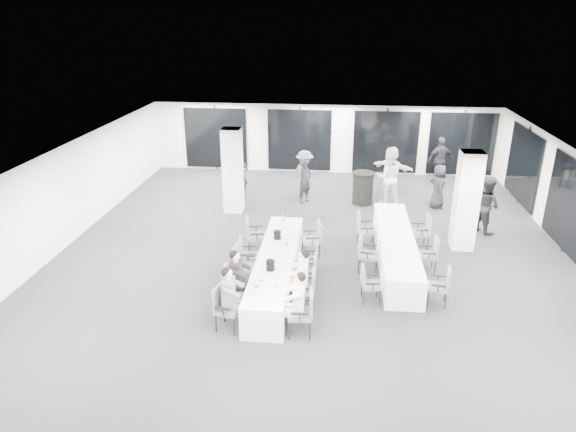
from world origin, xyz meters
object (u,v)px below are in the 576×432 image
(chair_main_left_near, at_px, (225,305))
(standing_guest_g, at_px, (240,172))
(chair_main_left_second, at_px, (232,285))
(chair_main_right_fourth, at_px, (311,257))
(chair_main_right_far, at_px, (314,237))
(standing_guest_d, at_px, (440,157))
(chair_side_left_far, at_px, (363,227))
(chair_main_right_mid, at_px, (309,271))
(cocktail_table, at_px, (363,188))
(standing_guest_h, at_px, (487,202))
(chair_side_left_mid, at_px, (365,251))
(standing_guest_f, at_px, (391,166))
(chair_side_right_near, at_px, (442,284))
(chair_main_left_fourth, at_px, (246,253))
(ice_bucket_near, at_px, (270,265))
(banquet_table_main, at_px, (276,269))
(chair_main_right_second, at_px, (307,286))
(chair_side_right_mid, at_px, (430,252))
(chair_main_left_mid, at_px, (241,263))
(standing_guest_c, at_px, (305,171))
(chair_side_right_far, at_px, (423,229))
(banquet_table_side, at_px, (396,249))
(chair_side_left_near, at_px, (368,282))
(chair_main_left_far, at_px, (253,233))
(standing_guest_e, at_px, (439,184))
(standing_guest_b, at_px, (388,174))
(ice_bucket_far, at_px, (277,235))
(chair_main_right_near, at_px, (304,310))

(chair_main_left_near, bearing_deg, standing_guest_g, -159.51)
(chair_main_left_second, xyz_separation_m, chair_main_right_fourth, (1.67, 1.72, -0.08))
(chair_main_right_far, xyz_separation_m, standing_guest_d, (4.48, 6.93, 0.49))
(chair_side_left_far, bearing_deg, chair_main_right_mid, -29.75)
(cocktail_table, bearing_deg, standing_guest_h, -30.45)
(chair_main_left_near, distance_m, chair_side_left_mid, 4.19)
(cocktail_table, bearing_deg, standing_guest_g, 176.78)
(standing_guest_f, bearing_deg, chair_side_right_near, 124.19)
(chair_side_left_mid, bearing_deg, chair_main_left_fourth, -72.99)
(chair_main_right_fourth, bearing_deg, standing_guest_g, 24.64)
(chair_main_left_near, distance_m, chair_main_right_fourth, 3.01)
(ice_bucket_near, bearing_deg, banquet_table_main, 87.09)
(standing_guest_d, bearing_deg, standing_guest_g, -2.58)
(chair_main_right_second, height_order, chair_side_left_mid, chair_side_left_mid)
(chair_main_left_fourth, distance_m, chair_side_right_mid, 4.72)
(chair_side_right_near, distance_m, standing_guest_h, 4.91)
(chair_main_left_near, distance_m, chair_main_right_mid, 2.40)
(chair_main_right_fourth, height_order, chair_side_left_mid, chair_side_left_mid)
(chair_main_left_second, bearing_deg, chair_main_left_mid, 179.82)
(standing_guest_h, bearing_deg, chair_side_right_mid, 115.46)
(chair_main_right_far, relative_size, standing_guest_c, 0.51)
(chair_main_right_far, distance_m, ice_bucket_near, 2.58)
(banquet_table_main, xyz_separation_m, chair_main_left_near, (-0.83, -2.05, 0.18))
(chair_main_left_second, height_order, chair_side_right_far, chair_main_left_second)
(banquet_table_side, relative_size, chair_main_right_mid, 5.38)
(chair_side_left_near, xyz_separation_m, standing_guest_f, (1.15, 8.02, 0.47))
(cocktail_table, relative_size, chair_main_left_far, 1.07)
(standing_guest_e, distance_m, standing_guest_f, 2.15)
(chair_main_left_fourth, height_order, standing_guest_d, standing_guest_d)
(chair_main_left_fourth, height_order, chair_side_right_mid, chair_main_left_fourth)
(standing_guest_b, xyz_separation_m, ice_bucket_far, (-3.23, -5.12, -0.20))
(chair_main_left_far, xyz_separation_m, standing_guest_b, (3.98, 4.49, 0.47))
(chair_main_left_far, xyz_separation_m, standing_guest_g, (-1.23, 4.59, 0.32))
(standing_guest_e, bearing_deg, chair_side_left_near, 155.57)
(chair_side_right_near, bearing_deg, chair_main_left_mid, 93.42)
(chair_side_left_mid, relative_size, standing_guest_g, 0.54)
(cocktail_table, relative_size, chair_main_right_second, 1.17)
(chair_main_right_second, xyz_separation_m, ice_bucket_far, (-0.93, 2.05, 0.31))
(chair_main_right_near, xyz_separation_m, standing_guest_c, (-0.63, 8.63, 0.39))
(standing_guest_d, bearing_deg, standing_guest_h, 76.58)
(chair_main_left_second, height_order, chair_main_left_fourth, chair_main_left_second)
(chair_side_right_far, xyz_separation_m, standing_guest_f, (-0.51, 4.91, 0.42))
(chair_main_left_far, xyz_separation_m, ice_bucket_near, (0.80, -2.38, 0.27))
(chair_main_right_near, bearing_deg, standing_guest_f, -18.89)
(standing_guest_d, relative_size, standing_guest_e, 1.22)
(chair_side_left_far, distance_m, chair_side_right_mid, 2.15)
(chair_side_left_near, bearing_deg, chair_side_right_near, 85.36)
(banquet_table_side, bearing_deg, chair_side_left_mid, -143.16)
(chair_side_right_far, bearing_deg, chair_main_right_far, 100.89)
(chair_main_left_fourth, bearing_deg, standing_guest_g, -174.92)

